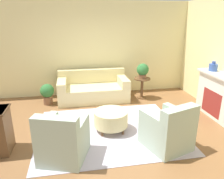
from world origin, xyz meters
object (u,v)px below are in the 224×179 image
potted_plant_on_side_table (143,70)px  potted_plant_floor (47,93)px  couch (93,89)px  side_table (142,85)px  vase_mantel_near (213,67)px  ottoman_table (111,118)px  armchair_left (63,141)px  armchair_right (168,131)px

potted_plant_on_side_table → potted_plant_floor: size_ratio=0.75×
couch → side_table: bearing=-7.0°
vase_mantel_near → ottoman_table: bearing=-167.8°
potted_plant_on_side_table → potted_plant_floor: potted_plant_on_side_table is taller
side_table → potted_plant_on_side_table: (-0.00, 0.00, 0.44)m
couch → vase_mantel_near: bearing=-25.9°
armchair_left → potted_plant_on_side_table: (2.23, 2.61, 0.50)m
side_table → vase_mantel_near: bearing=-40.8°
potted_plant_floor → armchair_right: bearing=-47.6°
ottoman_table → armchair_left: bearing=-139.6°
couch → armchair_right: bearing=-68.2°
vase_mantel_near → potted_plant_on_side_table: (-1.40, 1.21, -0.31)m
armchair_right → ottoman_table: (-0.93, 0.83, -0.07)m
armchair_right → side_table: (0.33, 2.61, 0.06)m
side_table → potted_plant_on_side_table: size_ratio=1.42×
potted_plant_floor → vase_mantel_near: bearing=-16.6°
vase_mantel_near → potted_plant_floor: 4.40m
armchair_right → potted_plant_on_side_table: size_ratio=2.21×
couch → potted_plant_floor: couch is taller
armchair_left → ottoman_table: armchair_left is taller
couch → armchair_right: size_ratio=2.06×
potted_plant_on_side_table → potted_plant_floor: 2.79m
side_table → potted_plant_on_side_table: 0.44m
potted_plant_on_side_table → ottoman_table: bearing=-125.2°
couch → vase_mantel_near: size_ratio=8.31×
potted_plant_on_side_table → vase_mantel_near: bearing=-40.8°
potted_plant_on_side_table → potted_plant_floor: bearing=179.5°
armchair_right → side_table: bearing=82.7°
side_table → potted_plant_floor: side_table is taller
armchair_right → ottoman_table: 1.25m
couch → side_table: (1.45, -0.18, 0.11)m
armchair_left → armchair_right: bearing=-0.0°
potted_plant_on_side_table → armchair_left: bearing=-130.5°
armchair_right → side_table: armchair_right is taller
armchair_left → couch: bearing=74.2°
side_table → vase_mantel_near: vase_mantel_near is taller
couch → vase_mantel_near: 3.29m
armchair_left → ottoman_table: 1.28m
armchair_right → couch: bearing=111.8°
armchair_right → vase_mantel_near: (1.74, 1.40, 0.81)m
ottoman_table → vase_mantel_near: bearing=12.2°
armchair_right → potted_plant_floor: (-2.40, 2.64, -0.02)m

